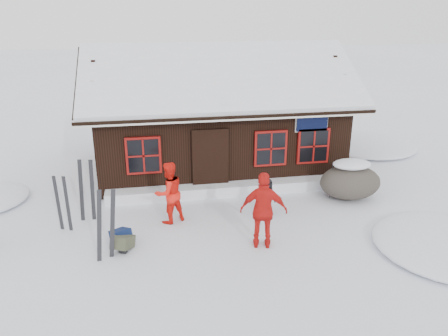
{
  "coord_description": "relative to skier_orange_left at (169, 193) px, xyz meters",
  "views": [
    {
      "loc": [
        -0.98,
        -10.05,
        5.39
      ],
      "look_at": [
        1.07,
        1.07,
        1.3
      ],
      "focal_mm": 35.0,
      "sensor_mm": 36.0,
      "label": 1
    }
  ],
  "objects": [
    {
      "name": "ground",
      "position": [
        0.49,
        -0.68,
        -0.85
      ],
      "size": [
        120.0,
        120.0,
        0.0
      ],
      "primitive_type": "plane",
      "color": "white",
      "rests_on": "ground"
    },
    {
      "name": "mountain_hut",
      "position": [
        1.99,
        4.3,
        0.73
      ],
      "size": [
        8.9,
        6.09,
        4.42
      ],
      "color": "black",
      "rests_on": "ground"
    },
    {
      "name": "snow_drift",
      "position": [
        1.99,
        1.57,
        -0.67
      ],
      "size": [
        7.6,
        0.6,
        0.35
      ],
      "primitive_type": "cube",
      "color": "white",
      "rests_on": "ground"
    },
    {
      "name": "snow_mounds",
      "position": [
        2.14,
        1.18,
        -0.85
      ],
      "size": [
        20.6,
        13.2,
        0.48
      ],
      "color": "white",
      "rests_on": "ground"
    },
    {
      "name": "skier_orange_left",
      "position": [
        0.0,
        0.0,
        0.0
      ],
      "size": [
        1.02,
        0.95,
        1.69
      ],
      "primitive_type": "imported",
      "rotation": [
        0.0,
        0.0,
        3.62
      ],
      "color": "red",
      "rests_on": "ground"
    },
    {
      "name": "skier_orange_right",
      "position": [
        2.12,
        -1.74,
        0.1
      ],
      "size": [
        1.2,
        0.74,
        1.9
      ],
      "primitive_type": "imported",
      "rotation": [
        0.0,
        0.0,
        2.87
      ],
      "color": "red",
      "rests_on": "ground"
    },
    {
      "name": "skier_crouched",
      "position": [
        2.67,
        -0.06,
        -0.3
      ],
      "size": [
        0.62,
        0.51,
        1.08
      ],
      "primitive_type": "imported",
      "rotation": [
        0.0,
        0.0,
        0.36
      ],
      "color": "black",
      "rests_on": "ground"
    },
    {
      "name": "boulder",
      "position": [
        5.47,
        0.6,
        -0.3
      ],
      "size": [
        1.85,
        1.39,
        1.09
      ],
      "color": "#4C463D",
      "rests_on": "ground"
    },
    {
      "name": "ski_pair_left",
      "position": [
        -1.52,
        -1.61,
        -0.02
      ],
      "size": [
        0.55,
        0.18,
        1.76
      ],
      "rotation": [
        0.0,
        0.0,
        0.19
      ],
      "color": "black",
      "rests_on": "ground"
    },
    {
      "name": "ski_pair_mid",
      "position": [
        -2.71,
        0.02,
        -0.12
      ],
      "size": [
        0.36,
        0.16,
        1.55
      ],
      "rotation": [
        0.0,
        0.0,
        -0.36
      ],
      "color": "black",
      "rests_on": "ground"
    },
    {
      "name": "ski_pair_right",
      "position": [
        -2.15,
        0.5,
        -0.0
      ],
      "size": [
        0.47,
        0.12,
        1.79
      ],
      "rotation": [
        0.0,
        0.0,
        -0.13
      ],
      "color": "black",
      "rests_on": "ground"
    },
    {
      "name": "ski_poles",
      "position": [
        4.99,
        0.76,
        -0.3
      ],
      "size": [
        0.21,
        0.1,
        1.16
      ],
      "color": "black",
      "rests_on": "ground"
    },
    {
      "name": "backpack_blue",
      "position": [
        -1.26,
        -0.95,
        -0.7
      ],
      "size": [
        0.59,
        0.64,
        0.28
      ],
      "primitive_type": "cube",
      "rotation": [
        0.0,
        0.0,
        0.5
      ],
      "color": "#101D45",
      "rests_on": "ground"
    },
    {
      "name": "backpack_olive",
      "position": [
        -1.2,
        -1.31,
        -0.7
      ],
      "size": [
        0.59,
        0.65,
        0.29
      ],
      "primitive_type": "cube",
      "rotation": [
        0.0,
        0.0,
        -0.43
      ],
      "color": "#3F422F",
      "rests_on": "ground"
    }
  ]
}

